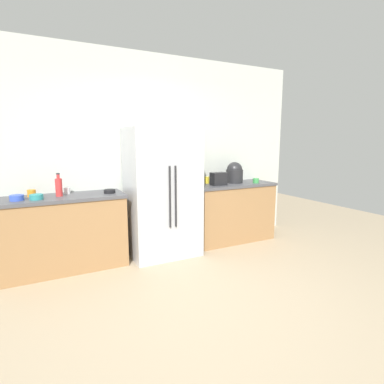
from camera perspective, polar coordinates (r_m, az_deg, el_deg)
The scene contains 15 objects.
ground_plane at distance 3.03m, azimuth 3.40°, elevation -21.80°, with size 10.44×10.44×0.00m, color tan.
kitchen_back_panel at distance 4.46m, azimuth -9.80°, elevation 7.14°, with size 5.22×0.10×2.80m, color silver.
counter_left at distance 4.08m, azimuth -22.91°, elevation -7.09°, with size 1.46×0.59×0.92m.
counter_right at distance 4.89m, azimuth 7.49°, elevation -3.71°, with size 1.34×0.59×0.92m.
refrigerator at distance 4.18m, azimuth -5.60°, elevation -0.12°, with size 0.93×0.72×1.76m.
toaster at distance 4.55m, azimuth 5.03°, elevation 2.48°, with size 0.23×0.15×0.19m, color black.
rice_cooker at distance 4.86m, azimuth 8.04°, elevation 3.58°, with size 0.27×0.27×0.33m.
bottle_a at distance 3.96m, azimuth -23.87°, elevation 0.92°, with size 0.08×0.08×0.28m.
cup_a at distance 4.11m, azimuth -22.55°, elevation 0.22°, with size 0.08×0.08×0.08m, color white.
cup_b at distance 4.75m, azimuth 2.83°, elevation 2.27°, with size 0.08×0.08×0.11m, color yellow.
cup_c at distance 4.10m, azimuth -28.06°, elevation -0.18°, with size 0.10×0.10×0.08m, color orange.
cup_d at distance 4.90m, azimuth 11.98°, elevation 2.11°, with size 0.09×0.09×0.07m, color green.
bowl_a at distance 3.86m, azimuth -27.34°, elevation -0.84°, with size 0.15×0.15×0.06m, color teal.
bowl_b at distance 4.00m, azimuth -15.32°, elevation 0.14°, with size 0.14×0.14×0.05m, color black.
bowl_c at distance 3.91m, azimuth -30.21°, elevation -0.95°, with size 0.15×0.15×0.06m, color blue.
Camera 1 is at (-1.32, -2.23, 1.58)m, focal length 28.22 mm.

